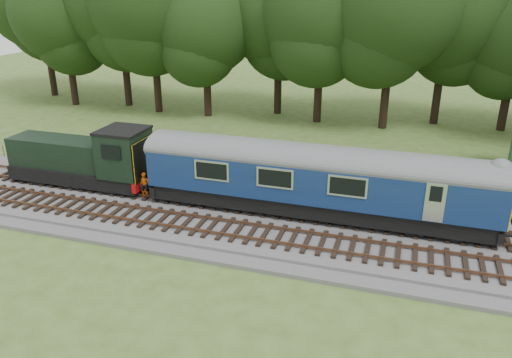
% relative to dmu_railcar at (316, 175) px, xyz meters
% --- Properties ---
extents(ground, '(120.00, 120.00, 0.00)m').
position_rel_dmu_railcar_xyz_m(ground, '(-3.21, -1.40, -2.61)').
color(ground, '#425B21').
rests_on(ground, ground).
extents(ballast, '(70.00, 7.00, 0.35)m').
position_rel_dmu_railcar_xyz_m(ballast, '(-3.21, -1.40, -2.43)').
color(ballast, '#4C4C4F').
rests_on(ballast, ground).
extents(track_north, '(67.20, 2.40, 0.21)m').
position_rel_dmu_railcar_xyz_m(track_north, '(-3.21, -0.00, -2.19)').
color(track_north, black).
rests_on(track_north, ballast).
extents(track_south, '(67.20, 2.40, 0.21)m').
position_rel_dmu_railcar_xyz_m(track_south, '(-3.21, -3.00, -2.19)').
color(track_south, black).
rests_on(track_south, ballast).
extents(fence, '(64.00, 0.12, 1.00)m').
position_rel_dmu_railcar_xyz_m(fence, '(-3.21, 3.10, -2.61)').
color(fence, '#6B6054').
rests_on(fence, ground).
extents(tree_line, '(70.00, 8.00, 18.00)m').
position_rel_dmu_railcar_xyz_m(tree_line, '(-3.21, 20.60, -2.61)').
color(tree_line, black).
rests_on(tree_line, ground).
extents(dmu_railcar, '(18.05, 2.86, 3.88)m').
position_rel_dmu_railcar_xyz_m(dmu_railcar, '(0.00, 0.00, 0.00)').
color(dmu_railcar, black).
rests_on(dmu_railcar, ground).
extents(shunter_loco, '(8.91, 2.60, 3.38)m').
position_rel_dmu_railcar_xyz_m(shunter_loco, '(-13.93, 0.00, -0.63)').
color(shunter_loco, black).
rests_on(shunter_loco, ground).
extents(worker, '(0.57, 0.38, 1.55)m').
position_rel_dmu_railcar_xyz_m(worker, '(-9.61, -0.79, -1.48)').
color(worker, '#EA590C').
rests_on(worker, ballast).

